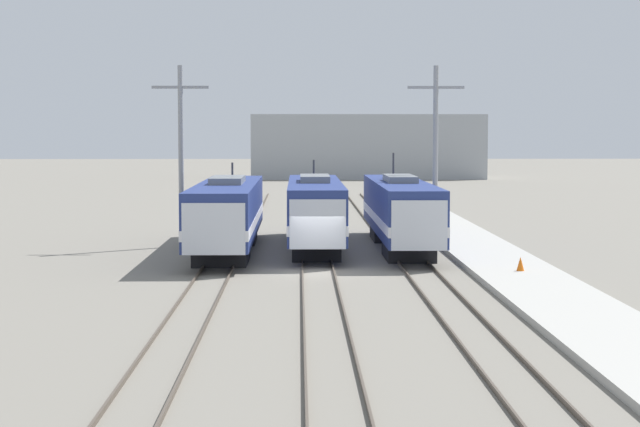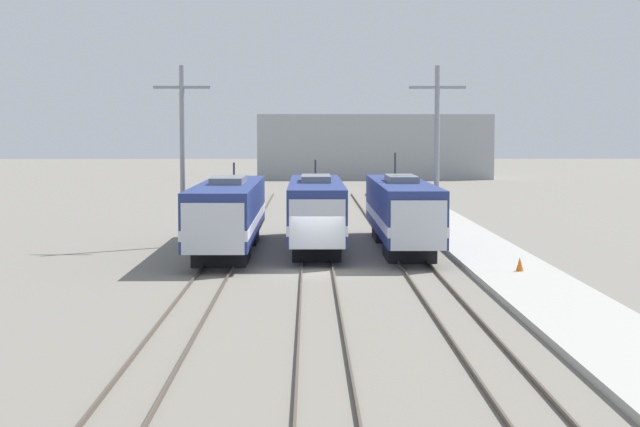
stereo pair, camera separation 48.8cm
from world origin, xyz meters
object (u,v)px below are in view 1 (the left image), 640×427
(locomotive_far_right, at_px, (401,211))
(catenary_tower_right, at_px, (435,150))
(traffic_cone, at_px, (520,264))
(locomotive_center, at_px, (315,211))
(locomotive_far_left, at_px, (227,214))
(catenary_tower_left, at_px, (181,150))

(locomotive_far_right, bearing_deg, catenary_tower_right, 40.54)
(traffic_cone, bearing_deg, locomotive_center, 128.76)
(locomotive_center, distance_m, traffic_cone, 14.45)
(locomotive_far_left, xyz_separation_m, catenary_tower_right, (11.51, 3.24, 3.32))
(locomotive_far_right, bearing_deg, traffic_cone, -68.83)
(locomotive_center, xyz_separation_m, locomotive_far_right, (4.70, -0.11, -0.00))
(catenary_tower_left, distance_m, catenary_tower_right, 14.29)
(locomotive_far_left, bearing_deg, locomotive_center, 18.17)
(locomotive_far_left, relative_size, locomotive_center, 1.08)
(locomotive_far_left, bearing_deg, catenary_tower_left, 130.60)
(locomotive_far_left, height_order, locomotive_center, locomotive_center)
(locomotive_far_right, height_order, catenary_tower_right, catenary_tower_right)
(locomotive_center, xyz_separation_m, catenary_tower_left, (-7.48, 1.70, 3.31))
(locomotive_center, bearing_deg, locomotive_far_right, -1.28)
(locomotive_far_left, relative_size, catenary_tower_right, 1.91)
(traffic_cone, bearing_deg, locomotive_far_right, 111.17)
(catenary_tower_left, bearing_deg, catenary_tower_right, 0.00)
(locomotive_far_left, xyz_separation_m, catenary_tower_left, (-2.78, 3.24, 3.32))
(catenary_tower_left, height_order, catenary_tower_right, same)
(locomotive_far_left, relative_size, locomotive_far_right, 1.01)
(locomotive_center, relative_size, catenary_tower_left, 1.76)
(locomotive_far_right, distance_m, traffic_cone, 12.00)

